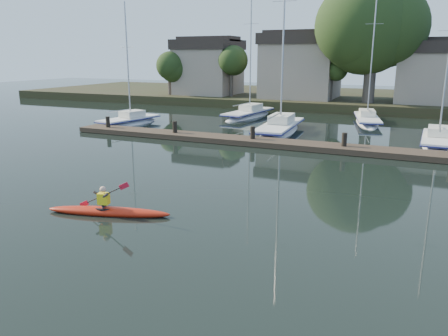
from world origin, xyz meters
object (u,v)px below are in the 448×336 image
at_px(sailboat_5, 248,119).
at_px(sailboat_2, 279,135).
at_px(sailboat_0, 129,126).
at_px(sailboat_6, 367,124).
at_px(kayak, 108,210).
at_px(sailboat_3, 437,148).
at_px(dock, 296,145).

bearing_deg(sailboat_5, sailboat_2, -47.21).
xyz_separation_m(sailboat_0, sailboat_6, (18.74, 9.46, 0.02)).
bearing_deg(kayak, sailboat_3, 42.99).
bearing_deg(sailboat_0, sailboat_6, 36.06).
bearing_deg(sailboat_0, sailboat_3, 11.09).
distance_m(sailboat_0, sailboat_3, 24.26).
height_order(sailboat_0, sailboat_3, sailboat_3).
bearing_deg(sailboat_0, dock, -4.56).
bearing_deg(sailboat_2, sailboat_3, -6.34).
xyz_separation_m(dock, sailboat_0, (-15.88, 3.91, -0.39)).
xyz_separation_m(sailboat_3, sailboat_6, (-5.51, 8.69, 0.02)).
distance_m(sailboat_3, sailboat_5, 18.29).
height_order(kayak, sailboat_5, sailboat_5).
height_order(sailboat_0, sailboat_2, sailboat_2).
height_order(sailboat_2, sailboat_5, sailboat_2).
bearing_deg(sailboat_6, sailboat_0, -164.43).
bearing_deg(sailboat_0, sailboat_5, 57.49).
bearing_deg(sailboat_3, sailboat_0, -176.72).
height_order(kayak, sailboat_2, sailboat_2).
height_order(sailboat_0, sailboat_6, sailboat_6).
bearing_deg(sailboat_5, sailboat_0, -125.26).
relative_size(kayak, dock, 0.14).
height_order(kayak, sailboat_3, sailboat_3).
height_order(sailboat_5, sailboat_6, sailboat_5).
relative_size(kayak, sailboat_3, 0.37).
relative_size(dock, sailboat_6, 2.36).
xyz_separation_m(dock, sailboat_2, (-2.73, 5.23, -0.41)).
bearing_deg(sailboat_5, sailboat_3, -19.09).
height_order(sailboat_2, sailboat_6, sailboat_2).
bearing_deg(sailboat_0, sailboat_2, 15.02).
relative_size(sailboat_3, sailboat_6, 0.88).
distance_m(dock, sailboat_6, 13.68).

